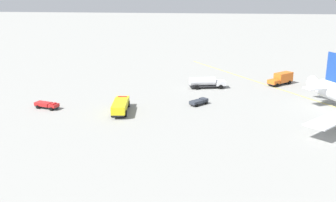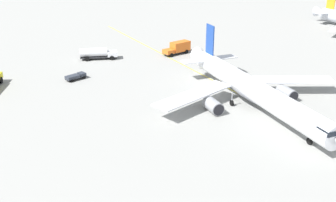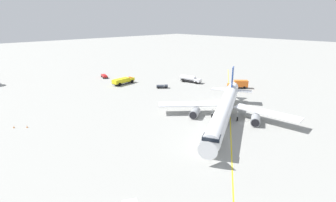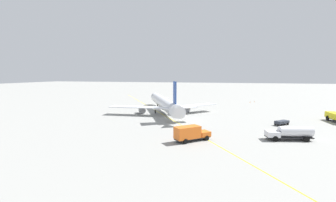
{
  "view_description": "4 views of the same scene",
  "coord_description": "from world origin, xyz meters",
  "px_view_note": "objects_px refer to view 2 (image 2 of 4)",
  "views": [
    {
      "loc": [
        -33.19,
        -74.29,
        25.44
      ],
      "look_at": [
        -39.22,
        -17.46,
        8.83
      ],
      "focal_mm": 43.08,
      "sensor_mm": 36.0,
      "label": 1
    },
    {
      "loc": [
        -10.45,
        -70.83,
        29.97
      ],
      "look_at": [
        -14.51,
        -7.07,
        3.0
      ],
      "focal_mm": 43.93,
      "sensor_mm": 36.0,
      "label": 2
    },
    {
      "loc": [
        34.02,
        -55.25,
        25.47
      ],
      "look_at": [
        -14.51,
        -7.07,
        3.46
      ],
      "focal_mm": 27.17,
      "sensor_mm": 36.0,
      "label": 3
    },
    {
      "loc": [
        -21.63,
        76.48,
        13.37
      ],
      "look_at": [
        -0.83,
        -2.01,
        4.01
      ],
      "focal_mm": 24.74,
      "sensor_mm": 36.0,
      "label": 4
    }
  ],
  "objects_px": {
    "fuel_tanker_truck": "(97,53)",
    "baggage_truck_truck": "(76,76)",
    "catering_truck_truck": "(178,48)",
    "airliner_main": "(253,90)"
  },
  "relations": [
    {
      "from": "catering_truck_truck",
      "to": "baggage_truck_truck",
      "type": "bearing_deg",
      "value": 2.53
    },
    {
      "from": "airliner_main",
      "to": "baggage_truck_truck",
      "type": "height_order",
      "value": "airliner_main"
    },
    {
      "from": "airliner_main",
      "to": "baggage_truck_truck",
      "type": "relative_size",
      "value": 9.77
    },
    {
      "from": "airliner_main",
      "to": "catering_truck_truck",
      "type": "relative_size",
      "value": 5.93
    },
    {
      "from": "airliner_main",
      "to": "fuel_tanker_truck",
      "type": "distance_m",
      "value": 43.57
    },
    {
      "from": "fuel_tanker_truck",
      "to": "catering_truck_truck",
      "type": "bearing_deg",
      "value": 4.97
    },
    {
      "from": "fuel_tanker_truck",
      "to": "baggage_truck_truck",
      "type": "bearing_deg",
      "value": -107.28
    },
    {
      "from": "airliner_main",
      "to": "baggage_truck_truck",
      "type": "xyz_separation_m",
      "value": [
        -35.77,
        11.73,
        -2.38
      ]
    },
    {
      "from": "fuel_tanker_truck",
      "to": "catering_truck_truck",
      "type": "xyz_separation_m",
      "value": [
        19.67,
        6.05,
        0.09
      ]
    },
    {
      "from": "catering_truck_truck",
      "to": "airliner_main",
      "type": "bearing_deg",
      "value": 71.82
    }
  ]
}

